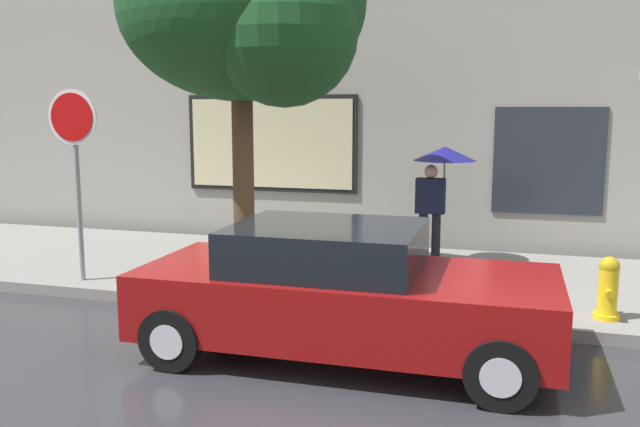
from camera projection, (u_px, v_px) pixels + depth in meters
ground_plane at (318, 350)px, 7.23m from camera, size 60.00×60.00×0.00m
sidewalk at (374, 277)px, 10.06m from camera, size 20.00×4.00×0.15m
building_facade at (403, 57)px, 11.91m from camera, size 20.00×0.67×7.00m
parked_car at (342, 292)px, 6.96m from camera, size 4.26×1.90×1.39m
fire_hydrant at (608, 289)px, 7.78m from camera, size 0.30×0.44×0.74m
pedestrian_with_umbrella at (440, 171)px, 10.48m from camera, size 0.97×0.97×1.84m
street_tree at (249, 12)px, 8.77m from camera, size 3.37×2.86×5.04m
stop_sign at (75, 147)px, 9.28m from camera, size 0.76×0.10×2.69m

